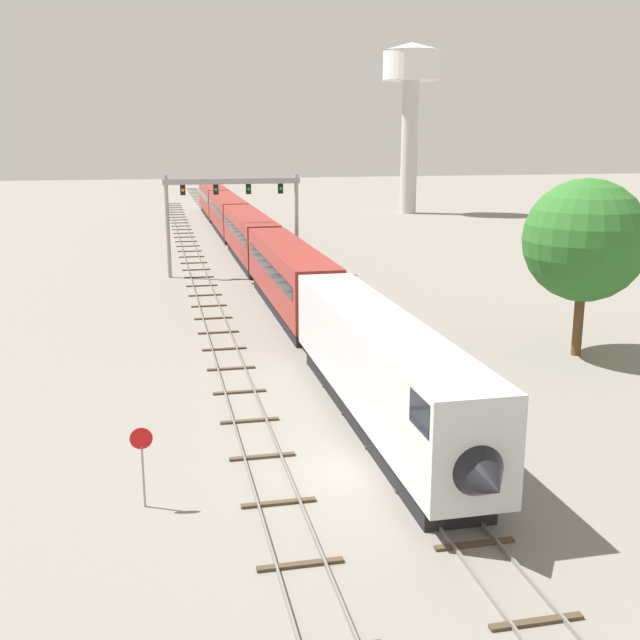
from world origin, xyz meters
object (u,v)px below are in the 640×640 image
(stop_sign, at_px, (142,456))
(trackside_tree_left, at_px, (585,241))
(passenger_train, at_px, (249,236))
(signal_gantry, at_px, (233,202))
(water_tower, at_px, (411,83))

(stop_sign, height_order, trackside_tree_left, trackside_tree_left)
(passenger_train, height_order, signal_gantry, signal_gantry)
(passenger_train, relative_size, stop_sign, 39.01)
(passenger_train, height_order, trackside_tree_left, trackside_tree_left)
(water_tower, relative_size, trackside_tree_left, 2.59)
(signal_gantry, bearing_deg, passenger_train, 72.60)
(water_tower, relative_size, stop_sign, 9.07)
(signal_gantry, relative_size, stop_sign, 4.20)
(trackside_tree_left, bearing_deg, stop_sign, -150.32)
(passenger_train, xyz_separation_m, trackside_tree_left, (14.27, -37.31, 4.02))
(signal_gantry, distance_m, water_tower, 61.88)
(passenger_train, relative_size, signal_gantry, 9.28)
(signal_gantry, xyz_separation_m, water_tower, (33.32, 50.32, 13.68))
(passenger_train, relative_size, water_tower, 4.30)
(signal_gantry, distance_m, stop_sign, 44.88)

